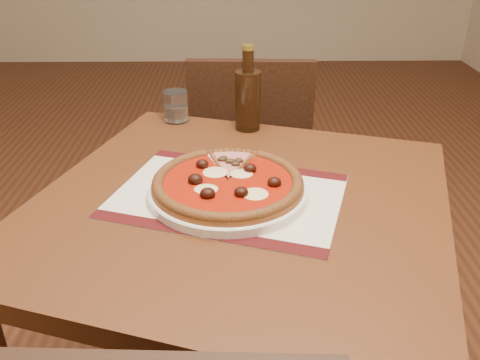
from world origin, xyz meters
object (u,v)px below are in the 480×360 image
table (240,240)px  water_glass (176,106)px  plate (228,191)px  chair_far (250,155)px  bottle (248,97)px  pizza (228,182)px

table → water_glass: size_ratio=12.18×
table → water_glass: 0.48m
table → plate: size_ratio=3.15×
plate → water_glass: 0.45m
table → water_glass: water_glass is taller
chair_far → bottle: bottle is taller
chair_far → plate: size_ratio=2.68×
chair_far → plate: 0.81m
chair_far → table: bearing=88.8°
pizza → plate: bearing=89.8°
water_glass → table: bearing=-68.6°
bottle → plate: bearing=-97.8°
water_glass → bottle: size_ratio=0.38×
table → chair_far: 0.78m
table → water_glass: bearing=111.4°
table → plate: 0.12m
table → bottle: bearing=86.1°
pizza → water_glass: 0.45m
plate → pizza: bearing=-90.2°
water_glass → bottle: (0.19, -0.06, 0.04)m
pizza → water_glass: water_glass is taller
table → bottle: bottle is taller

